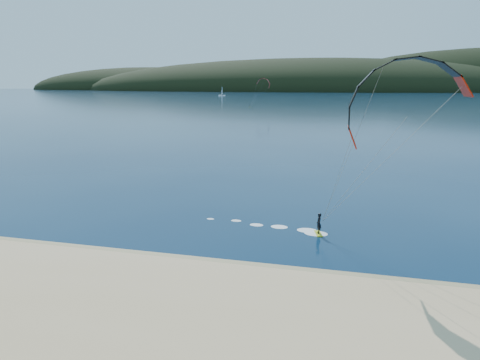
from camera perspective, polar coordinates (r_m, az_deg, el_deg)
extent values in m
plane|color=#08213C|center=(26.58, -13.18, -15.05)|extent=(1800.00, 1800.00, 0.00)
cube|color=#948156|center=(30.20, -9.32, -11.17)|extent=(220.00, 2.50, 0.10)
ellipsoid|color=black|center=(743.36, 9.03, 12.11)|extent=(840.00, 280.00, 110.00)
ellipsoid|color=black|center=(891.20, -12.78, 12.11)|extent=(520.00, 220.00, 90.00)
cube|color=#BBC417|center=(35.71, 10.80, -7.30)|extent=(0.79, 1.49, 0.08)
imported|color=black|center=(35.41, 10.87, -5.93)|extent=(0.56, 0.72, 1.75)
cylinder|color=gray|center=(32.46, 16.38, 0.79)|extent=(0.02, 0.02, 10.86)
cube|color=#BBC417|center=(225.18, 1.40, 10.07)|extent=(0.86, 1.26, 0.07)
imported|color=black|center=(225.14, 1.40, 10.27)|extent=(0.82, 0.89, 1.49)
cylinder|color=gray|center=(222.06, 2.33, 11.65)|extent=(0.02, 0.02, 13.51)
cube|color=white|center=(432.12, -2.52, 11.62)|extent=(7.02, 2.79, 1.20)
cylinder|color=white|center=(432.01, -2.53, 12.25)|extent=(0.17, 0.17, 9.42)
cube|color=white|center=(433.15, -2.48, 12.25)|extent=(0.24, 2.22, 6.85)
cube|color=white|center=(430.72, -2.57, 12.02)|extent=(0.19, 1.71, 4.28)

